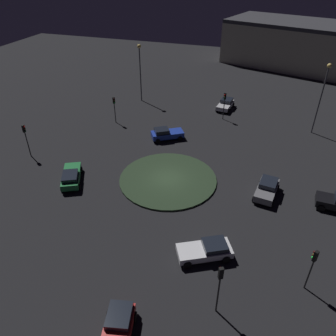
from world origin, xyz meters
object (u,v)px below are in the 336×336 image
(car_green, at_px, (71,176))
(traffic_light_west, at_px, (224,101))
(streetlamp_northwest, at_px, (323,89))
(traffic_light_south, at_px, (25,134))
(store_building, at_px, (327,48))
(traffic_light_northeast, at_px, (220,281))
(traffic_light_southwest, at_px, (114,105))
(car_blue, at_px, (166,134))
(traffic_light_northeast_near, at_px, (313,262))
(car_white, at_px, (206,250))
(car_silver, at_px, (226,104))
(streetlamp_southwest, at_px, (140,63))
(car_grey, at_px, (267,189))
(car_red, at_px, (117,332))

(car_green, distance_m, traffic_light_west, 24.05)
(traffic_light_west, height_order, streetlamp_northwest, streetlamp_northwest)
(traffic_light_south, bearing_deg, store_building, 51.59)
(traffic_light_northeast, height_order, traffic_light_southwest, traffic_light_northeast)
(car_blue, bearing_deg, streetlamp_northwest, -8.90)
(traffic_light_northeast, height_order, streetlamp_northwest, streetlamp_northwest)
(traffic_light_northeast_near, bearing_deg, car_green, 20.59)
(traffic_light_south, height_order, store_building, store_building)
(car_white, height_order, store_building, store_building)
(traffic_light_northeast, relative_size, store_building, 0.10)
(traffic_light_southwest, bearing_deg, car_silver, 78.72)
(streetlamp_southwest, xyz_separation_m, store_building, (-26.68, 29.08, -1.69))
(car_blue, distance_m, streetlamp_northwest, 20.48)
(traffic_light_northeast, bearing_deg, car_white, -9.56)
(car_grey, height_order, car_white, car_grey)
(car_green, bearing_deg, car_blue, -54.80)
(car_red, bearing_deg, traffic_light_west, 166.11)
(car_red, xyz_separation_m, streetlamp_southwest, (-37.24, -13.43, 5.33))
(traffic_light_northeast_near, xyz_separation_m, streetlamp_northwest, (-26.19, 1.40, 3.42))
(streetlamp_southwest, bearing_deg, traffic_light_northeast, 29.61)
(traffic_light_south, bearing_deg, streetlamp_southwest, 71.80)
(car_green, distance_m, traffic_light_northeast, 20.23)
(car_silver, relative_size, traffic_light_west, 1.04)
(traffic_light_south, distance_m, traffic_light_northeast_near, 32.12)
(traffic_light_south, xyz_separation_m, streetlamp_northwest, (-16.98, 32.17, 3.23))
(traffic_light_southwest, bearing_deg, car_red, -20.23)
(car_red, bearing_deg, car_blue, 178.77)
(car_silver, height_order, traffic_light_southwest, traffic_light_southwest)
(car_white, bearing_deg, store_building, -130.02)
(traffic_light_west, xyz_separation_m, streetlamp_northwest, (0.42, 12.18, 3.33))
(car_grey, xyz_separation_m, streetlamp_northwest, (-15.89, 4.86, 5.37))
(traffic_light_northeast, bearing_deg, car_red, 94.95)
(traffic_light_southwest, distance_m, streetlamp_southwest, 9.45)
(car_white, distance_m, car_red, 9.20)
(car_grey, relative_size, traffic_light_south, 1.01)
(streetlamp_southwest, bearing_deg, car_grey, 47.88)
(car_silver, xyz_separation_m, traffic_light_northeast, (34.32, 5.30, 2.35))
(car_grey, distance_m, car_silver, 21.59)
(streetlamp_northwest, height_order, streetlamp_southwest, streetlamp_northwest)
(traffic_light_northeast, relative_size, traffic_light_northeast_near, 1.15)
(car_grey, relative_size, streetlamp_southwest, 0.46)
(traffic_light_northeast, distance_m, traffic_light_southwest, 31.24)
(car_green, bearing_deg, traffic_light_northeast, -146.48)
(streetlamp_southwest, bearing_deg, car_blue, 35.51)
(car_white, distance_m, car_silver, 30.07)
(car_red, relative_size, traffic_light_southwest, 1.22)
(car_red, distance_m, traffic_light_northeast_near, 13.82)
(car_silver, relative_size, traffic_light_northeast_near, 1.08)
(car_red, xyz_separation_m, store_building, (-63.93, 15.65, 3.64))
(car_green, bearing_deg, traffic_light_south, 41.11)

